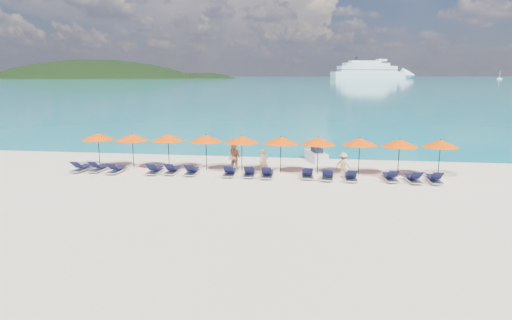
# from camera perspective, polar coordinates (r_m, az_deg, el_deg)

# --- Properties ---
(ground) EXTENTS (1400.00, 1400.00, 0.00)m
(ground) POSITION_cam_1_polar(r_m,az_deg,el_deg) (21.22, -1.11, -4.77)
(ground) COLOR beige
(sea) EXTENTS (1600.00, 1300.00, 0.01)m
(sea) POSITION_cam_1_polar(r_m,az_deg,el_deg) (680.16, 7.70, 10.80)
(sea) COLOR #1FA9B2
(sea) RESTS_ON ground
(headland_main) EXTENTS (374.00, 242.00, 126.50)m
(headland_main) POSITION_cam_1_polar(r_m,az_deg,el_deg) (638.43, -20.70, 6.73)
(headland_main) COLOR black
(headland_main) RESTS_ON ground
(headland_small) EXTENTS (162.00, 126.00, 85.50)m
(headland_small) POSITION_cam_1_polar(r_m,az_deg,el_deg) (601.40, -7.01, 7.42)
(headland_small) COLOR black
(headland_small) RESTS_ON ground
(cruise_ship) EXTENTS (114.81, 58.58, 32.26)m
(cruise_ship) POSITION_cam_1_polar(r_m,az_deg,el_deg) (580.50, 15.67, 11.23)
(cruise_ship) COLOR white
(cruise_ship) RESTS_ON ground
(sailboat_near) EXTENTS (6.26, 2.09, 11.48)m
(sailboat_near) POSITION_cam_1_polar(r_m,az_deg,el_deg) (605.55, 19.23, 10.33)
(sailboat_near) COLOR white
(sailboat_near) RESTS_ON ground
(sailboat_far) EXTENTS (5.49, 1.83, 10.07)m
(sailboat_far) POSITION_cam_1_polar(r_m,az_deg,el_deg) (577.14, 29.71, 9.45)
(sailboat_far) COLOR white
(sailboat_far) RESTS_ON ground
(jetski) EXTENTS (1.74, 2.73, 0.91)m
(jetski) POSITION_cam_1_polar(r_m,az_deg,el_deg) (30.03, 7.99, 0.67)
(jetski) COLOR silver
(jetski) RESTS_ON ground
(beachgoer_a) EXTENTS (0.60, 0.45, 1.51)m
(beachgoer_a) POSITION_cam_1_polar(r_m,az_deg,el_deg) (25.55, 1.03, -0.24)
(beachgoer_a) COLOR tan
(beachgoer_a) RESTS_ON ground
(beachgoer_b) EXTENTS (1.01, 0.81, 1.81)m
(beachgoer_b) POSITION_cam_1_polar(r_m,az_deg,el_deg) (26.19, -2.94, 0.37)
(beachgoer_b) COLOR tan
(beachgoer_b) RESTS_ON ground
(beachgoer_c) EXTENTS (1.04, 0.78, 1.46)m
(beachgoer_c) POSITION_cam_1_polar(r_m,az_deg,el_deg) (25.22, 11.55, -0.68)
(beachgoer_c) COLOR tan
(beachgoer_c) RESTS_ON ground
(umbrella_0) EXTENTS (2.10, 2.10, 2.28)m
(umbrella_0) POSITION_cam_1_polar(r_m,az_deg,el_deg) (28.97, -20.33, 2.97)
(umbrella_0) COLOR black
(umbrella_0) RESTS_ON ground
(umbrella_1) EXTENTS (2.10, 2.10, 2.28)m
(umbrella_1) POSITION_cam_1_polar(r_m,az_deg,el_deg) (27.88, -16.18, 2.93)
(umbrella_1) COLOR black
(umbrella_1) RESTS_ON ground
(umbrella_2) EXTENTS (2.10, 2.10, 2.28)m
(umbrella_2) POSITION_cam_1_polar(r_m,az_deg,el_deg) (27.30, -11.65, 2.97)
(umbrella_2) COLOR black
(umbrella_2) RESTS_ON ground
(umbrella_3) EXTENTS (2.10, 2.10, 2.28)m
(umbrella_3) POSITION_cam_1_polar(r_m,az_deg,el_deg) (26.58, -6.70, 2.91)
(umbrella_3) COLOR black
(umbrella_3) RESTS_ON ground
(umbrella_4) EXTENTS (2.10, 2.10, 2.28)m
(umbrella_4) POSITION_cam_1_polar(r_m,az_deg,el_deg) (25.98, -1.91, 2.78)
(umbrella_4) COLOR black
(umbrella_4) RESTS_ON ground
(umbrella_5) EXTENTS (2.10, 2.10, 2.28)m
(umbrella_5) POSITION_cam_1_polar(r_m,az_deg,el_deg) (25.65, 3.34, 2.66)
(umbrella_5) COLOR black
(umbrella_5) RESTS_ON ground
(umbrella_6) EXTENTS (2.10, 2.10, 2.28)m
(umbrella_6) POSITION_cam_1_polar(r_m,az_deg,el_deg) (25.57, 8.29, 2.53)
(umbrella_6) COLOR black
(umbrella_6) RESTS_ON ground
(umbrella_7) EXTENTS (2.10, 2.10, 2.28)m
(umbrella_7) POSITION_cam_1_polar(r_m,az_deg,el_deg) (25.81, 13.68, 2.41)
(umbrella_7) COLOR black
(umbrella_7) RESTS_ON ground
(umbrella_8) EXTENTS (2.10, 2.10, 2.28)m
(umbrella_8) POSITION_cam_1_polar(r_m,az_deg,el_deg) (25.95, 18.61, 2.18)
(umbrella_8) COLOR black
(umbrella_8) RESTS_ON ground
(umbrella_9) EXTENTS (2.10, 2.10, 2.28)m
(umbrella_9) POSITION_cam_1_polar(r_m,az_deg,el_deg) (26.59, 23.40, 2.05)
(umbrella_9) COLOR black
(umbrella_9) RESTS_ON ground
(lounger_0) EXTENTS (0.75, 1.74, 0.66)m
(lounger_0) POSITION_cam_1_polar(r_m,az_deg,el_deg) (28.48, -22.20, -0.95)
(lounger_0) COLOR silver
(lounger_0) RESTS_ON ground
(lounger_1) EXTENTS (0.78, 1.75, 0.66)m
(lounger_1) POSITION_cam_1_polar(r_m,az_deg,el_deg) (28.08, -20.16, -0.96)
(lounger_1) COLOR silver
(lounger_1) RESTS_ON ground
(lounger_2) EXTENTS (0.72, 1.73, 0.66)m
(lounger_2) POSITION_cam_1_polar(r_m,az_deg,el_deg) (27.28, -18.10, -1.17)
(lounger_2) COLOR silver
(lounger_2) RESTS_ON ground
(lounger_3) EXTENTS (0.64, 1.71, 0.66)m
(lounger_3) POSITION_cam_1_polar(r_m,az_deg,el_deg) (26.47, -13.33, -1.28)
(lounger_3) COLOR silver
(lounger_3) RESTS_ON ground
(lounger_4) EXTENTS (0.67, 1.72, 0.66)m
(lounger_4) POSITION_cam_1_polar(r_m,az_deg,el_deg) (26.25, -11.08, -1.29)
(lounger_4) COLOR silver
(lounger_4) RESTS_ON ground
(lounger_5) EXTENTS (0.71, 1.73, 0.66)m
(lounger_5) POSITION_cam_1_polar(r_m,az_deg,el_deg) (25.80, -8.55, -1.43)
(lounger_5) COLOR silver
(lounger_5) RESTS_ON ground
(lounger_6) EXTENTS (0.72, 1.73, 0.66)m
(lounger_6) POSITION_cam_1_polar(r_m,az_deg,el_deg) (25.25, -3.51, -1.60)
(lounger_6) COLOR silver
(lounger_6) RESTS_ON ground
(lounger_7) EXTENTS (0.77, 1.75, 0.66)m
(lounger_7) POSITION_cam_1_polar(r_m,az_deg,el_deg) (25.06, -0.90, -1.68)
(lounger_7) COLOR silver
(lounger_7) RESTS_ON ground
(lounger_8) EXTENTS (0.67, 1.72, 0.66)m
(lounger_8) POSITION_cam_1_polar(r_m,az_deg,el_deg) (24.81, 1.50, -1.82)
(lounger_8) COLOR silver
(lounger_8) RESTS_ON ground
(lounger_9) EXTENTS (0.73, 1.74, 0.66)m
(lounger_9) POSITION_cam_1_polar(r_m,az_deg,el_deg) (24.88, 6.87, -1.86)
(lounger_9) COLOR silver
(lounger_9) RESTS_ON ground
(lounger_10) EXTENTS (0.76, 1.75, 0.66)m
(lounger_10) POSITION_cam_1_polar(r_m,az_deg,el_deg) (24.64, 9.52, -2.07)
(lounger_10) COLOR silver
(lounger_10) RESTS_ON ground
(lounger_11) EXTENTS (0.63, 1.70, 0.66)m
(lounger_11) POSITION_cam_1_polar(r_m,az_deg,el_deg) (24.68, 12.54, -2.16)
(lounger_11) COLOR silver
(lounger_11) RESTS_ON ground
(lounger_12) EXTENTS (0.77, 1.75, 0.66)m
(lounger_12) POSITION_cam_1_polar(r_m,az_deg,el_deg) (25.16, 17.46, -2.16)
(lounger_12) COLOR silver
(lounger_12) RESTS_ON ground
(lounger_13) EXTENTS (0.79, 1.75, 0.66)m
(lounger_13) POSITION_cam_1_polar(r_m,az_deg,el_deg) (25.25, 20.21, -2.29)
(lounger_13) COLOR silver
(lounger_13) RESTS_ON ground
(lounger_14) EXTENTS (0.63, 1.70, 0.66)m
(lounger_14) POSITION_cam_1_polar(r_m,az_deg,el_deg) (25.57, 22.66, -2.31)
(lounger_14) COLOR silver
(lounger_14) RESTS_ON ground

